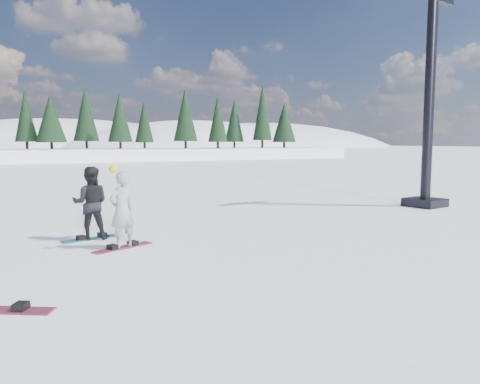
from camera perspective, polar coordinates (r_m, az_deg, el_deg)
name	(u,v)px	position (r m, az deg, el deg)	size (l,w,h in m)	color
ground	(122,263)	(9.90, -14.23, -8.35)	(420.00, 420.00, 0.00)	white
lift_tower	(429,117)	(18.95, 22.00, 8.51)	(2.29, 1.44, 8.29)	black
snowboarder_woman	(122,210)	(11.03, -14.20, -2.08)	(0.77, 0.66, 1.93)	#A8A7AD
snowboarder_man	(91,203)	(12.28, -17.76, -1.29)	(0.89, 0.70, 1.84)	black
snowboard_woman	(123,248)	(11.19, -14.07, -6.58)	(1.50, 0.28, 0.03)	#9C2240
snowboard_man	(92,239)	(12.43, -17.62, -5.43)	(1.50, 0.28, 0.03)	#16727B
snowboard_loose_b	(2,310)	(7.80, -27.01, -12.71)	(1.50, 0.28, 0.03)	maroon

